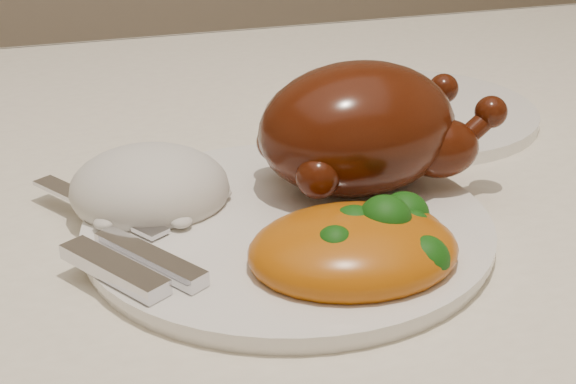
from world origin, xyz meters
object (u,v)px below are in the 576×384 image
object	(u,v)px
roast_chicken	(363,128)
dining_table	(229,339)
side_plate	(405,112)
dinner_plate	(288,227)

from	to	relation	value
roast_chicken	dining_table	bearing A→B (deg)	171.15
dining_table	side_plate	bearing A→B (deg)	34.87
dinner_plate	roast_chicken	xyz separation A→B (m)	(0.07, 0.04, 0.05)
side_plate	roast_chicken	xyz separation A→B (m)	(-0.11, -0.15, 0.05)
dining_table	side_plate	distance (m)	0.27
side_plate	dinner_plate	bearing A→B (deg)	-133.16
dinner_plate	side_plate	world-z (taller)	same
dinner_plate	side_plate	distance (m)	0.25
dining_table	roast_chicken	xyz separation A→B (m)	(0.10, -0.00, 0.16)
dining_table	dinner_plate	bearing A→B (deg)	-51.20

